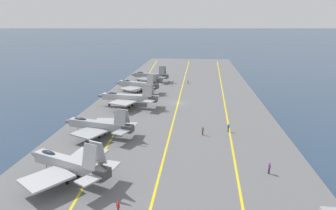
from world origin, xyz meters
TOP-DOWN VIEW (x-y plane):
  - ground_plane at (0.00, 0.00)m, footprint 2000.00×2000.00m
  - carrier_deck at (0.00, 0.00)m, footprint 205.48×46.87m
  - deck_stripe_foul_line at (0.00, -12.89)m, footprint 184.83×6.80m
  - deck_stripe_centerline at (0.00, 0.00)m, footprint 184.93×0.36m
  - deck_stripe_edge_line at (0.00, 12.89)m, footprint 184.58×12.19m
  - parked_jet_nearest at (-43.59, 12.72)m, footprint 14.01×15.09m
  - parked_jet_second at (-26.61, 13.98)m, footprint 12.12×15.85m
  - parked_jet_third at (-5.64, 13.03)m, footprint 12.49×17.47m
  - parked_jet_fourth at (11.42, 13.98)m, footprint 13.09×15.70m
  - parked_jet_fifth at (29.77, 12.79)m, footprint 13.93×15.45m
  - crew_white_vest at (24.39, 4.18)m, footprint 0.45×0.38m
  - crew_blue_vest at (-21.69, -11.87)m, footprint 0.46×0.43m
  - crew_purple_vest at (-38.93, -16.27)m, footprint 0.41×0.30m
  - crew_brown_vest at (-24.01, -6.58)m, footprint 0.45×0.45m
  - crew_yellow_vest at (27.25, -1.82)m, footprint 0.40×0.29m
  - crew_red_vest at (-50.84, 3.58)m, footprint 0.46×0.45m

SIDE VIEW (x-z plane):
  - ground_plane at x=0.00m, z-range 0.00..0.00m
  - carrier_deck at x=0.00m, z-range 0.00..0.40m
  - deck_stripe_foul_line at x=0.00m, z-range 0.40..0.41m
  - deck_stripe_centerline at x=0.00m, z-range 0.40..0.41m
  - deck_stripe_edge_line at x=0.00m, z-range 0.40..0.41m
  - crew_white_vest at x=24.39m, z-range 0.49..2.23m
  - crew_yellow_vest at x=27.25m, z-range 0.49..2.23m
  - crew_blue_vest at x=-21.69m, z-range 0.49..2.24m
  - crew_brown_vest at x=-24.01m, z-range 0.49..2.27m
  - crew_purple_vest at x=-38.93m, z-range 0.49..2.30m
  - crew_red_vest at x=-50.84m, z-range 0.49..2.31m
  - parked_jet_fifth at x=29.77m, z-range -0.34..5.71m
  - parked_jet_second at x=-26.61m, z-range -0.25..5.64m
  - parked_jet_nearest at x=-43.59m, z-range -0.41..6.28m
  - parked_jet_fourth at x=11.42m, z-range -0.13..6.08m
  - parked_jet_third at x=-5.64m, z-range -0.14..6.23m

